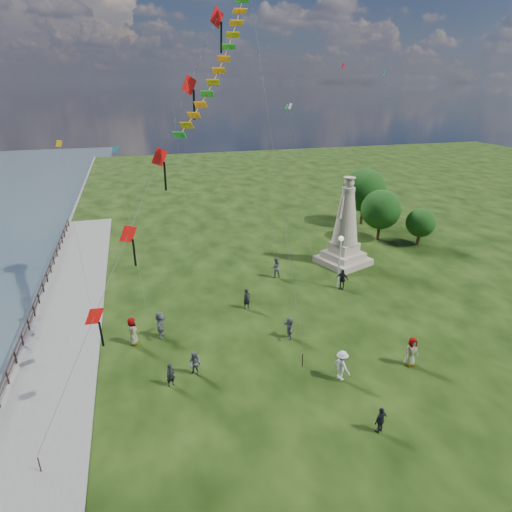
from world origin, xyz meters
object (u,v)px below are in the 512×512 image
object	(u,v)px
lamppost	(340,251)
person_1	(195,364)
person_0	(171,375)
person_9	(342,279)
statue	(345,232)
person_7	(276,267)
person_3	(381,420)
person_2	(342,366)
person_4	(411,352)
person_5	(160,325)
person_10	(132,331)
person_6	(247,299)
person_11	(289,328)

from	to	relation	value
lamppost	person_1	world-z (taller)	lamppost
person_0	person_9	size ratio (longest dim) A/B	0.81
statue	lamppost	bearing A→B (deg)	-141.97
lamppost	person_7	world-z (taller)	lamppost
person_3	person_9	xyz separation A→B (m)	(5.39, 14.97, 0.16)
person_0	person_2	size ratio (longest dim) A/B	0.77
lamppost	person_4	xyz separation A→B (m)	(-0.63, -11.20, -2.31)
person_5	person_10	bearing A→B (deg)	112.41
person_1	person_3	world-z (taller)	person_1
person_3	person_6	bearing A→B (deg)	-98.29
person_7	person_11	distance (m)	9.84
person_4	person_10	world-z (taller)	person_10
person_4	person_3	bearing A→B (deg)	-142.41
person_0	person_6	world-z (taller)	person_6
person_6	person_9	size ratio (longest dim) A/B	0.92
person_0	person_2	distance (m)	9.80
statue	person_4	bearing A→B (deg)	-122.60
person_1	person_7	size ratio (longest dim) A/B	0.84
person_0	person_1	distance (m)	1.58
person_5	person_11	bearing A→B (deg)	-95.14
statue	person_0	size ratio (longest dim) A/B	5.77
person_1	person_7	bearing A→B (deg)	89.63
person_3	person_6	distance (m)	14.25
person_9	person_11	xyz separation A→B (m)	(-6.80, -5.82, -0.11)
person_6	person_0	bearing A→B (deg)	-146.71
person_0	person_6	bearing A→B (deg)	27.14
person_3	person_10	size ratio (longest dim) A/B	0.76
person_2	person_10	distance (m)	13.56
lamppost	person_7	size ratio (longest dim) A/B	2.43
person_2	lamppost	bearing A→B (deg)	-44.44
statue	person_9	world-z (taller)	statue
person_3	person_1	bearing A→B (deg)	-61.51
lamppost	person_1	bearing A→B (deg)	-147.48
person_0	person_7	world-z (taller)	person_7
person_11	lamppost	bearing A→B (deg)	133.42
person_5	person_11	world-z (taller)	person_5
person_4	person_7	world-z (taller)	person_4
person_10	person_6	bearing A→B (deg)	-82.85
person_0	person_4	size ratio (longest dim) A/B	0.76
person_3	person_7	world-z (taller)	person_7
person_2	person_11	world-z (taller)	person_2
lamppost	person_11	xyz separation A→B (m)	(-6.71, -6.35, -2.49)
person_5	person_0	bearing A→B (deg)	-166.58
person_4	person_5	distance (m)	16.17
person_6	person_3	bearing A→B (deg)	-93.49
person_1	person_0	bearing A→B (deg)	-121.34
person_3	person_6	world-z (taller)	person_6
person_9	person_3	bearing A→B (deg)	-63.91
lamppost	person_9	distance (m)	2.44
statue	person_5	xyz separation A→B (m)	(-17.73, -8.26, -2.18)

